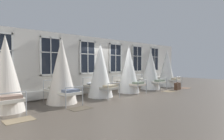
{
  "coord_description": "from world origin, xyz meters",
  "views": [
    {
      "loc": [
        -6.66,
        -6.95,
        1.63
      ],
      "look_at": [
        -0.26,
        0.04,
        1.3
      ],
      "focal_mm": 29.37,
      "sensor_mm": 36.0,
      "label": 1
    }
  ],
  "objects": [
    {
      "name": "rug_sixth",
      "position": [
        5.11,
        -1.31,
        0.01
      ],
      "size": [
        0.82,
        0.58,
        0.01
      ],
      "primitive_type": "cube",
      "rotation": [
        0.0,
        0.0,
        0.03
      ],
      "color": "brown",
      "rests_on": "ground"
    },
    {
      "name": "rug_first",
      "position": [
        -5.11,
        -1.31,
        0.01
      ],
      "size": [
        0.8,
        0.56,
        0.01
      ],
      "primitive_type": "cube",
      "rotation": [
        0.0,
        0.0,
        -0.0
      ],
      "color": "#8E7A5B",
      "rests_on": "ground"
    },
    {
      "name": "suitcase_dark",
      "position": [
        4.02,
        -1.34,
        0.22
      ],
      "size": [
        0.57,
        0.25,
        0.47
      ],
      "rotation": [
        0.0,
        0.0,
        0.08
      ],
      "color": "#472D1E",
      "rests_on": "ground"
    },
    {
      "name": "cot_fifth",
      "position": [
        3.08,
        0.04,
        1.27
      ],
      "size": [
        1.25,
        1.95,
        2.62
      ],
      "rotation": [
        0.0,
        0.0,
        1.57
      ],
      "color": "#9EA3A8",
      "rests_on": "ground"
    },
    {
      "name": "back_wall_with_windows",
      "position": [
        0.0,
        1.23,
        1.55
      ],
      "size": [
        15.39,
        0.1,
        3.09
      ],
      "primitive_type": "cube",
      "color": "silver",
      "rests_on": "ground"
    },
    {
      "name": "rug_fifth",
      "position": [
        3.07,
        -1.31,
        0.01
      ],
      "size": [
        0.83,
        0.6,
        0.01
      ],
      "primitive_type": "cube",
      "rotation": [
        0.0,
        0.0,
        -0.05
      ],
      "color": "#8E7A5B",
      "rests_on": "ground"
    },
    {
      "name": "window_bank",
      "position": [
        -0.0,
        1.11,
        1.06
      ],
      "size": [
        11.23,
        0.1,
        2.78
      ],
      "color": "black",
      "rests_on": "ground"
    },
    {
      "name": "cot_first",
      "position": [
        -5.14,
        0.04,
        1.27
      ],
      "size": [
        1.25,
        1.97,
        2.62
      ],
      "rotation": [
        0.0,
        0.0,
        1.54
      ],
      "color": "#9EA3A8",
      "rests_on": "ground"
    },
    {
      "name": "cot_fourth",
      "position": [
        1.05,
        0.07,
        1.28
      ],
      "size": [
        1.25,
        1.97,
        2.65
      ],
      "rotation": [
        0.0,
        0.0,
        1.6
      ],
      "color": "#9EA3A8",
      "rests_on": "ground"
    },
    {
      "name": "ground",
      "position": [
        0.0,
        0.0,
        0.0
      ],
      "size": [
        28.79,
        28.79,
        0.0
      ],
      "primitive_type": "plane",
      "color": "brown"
    },
    {
      "name": "cot_second",
      "position": [
        -3.11,
        -0.01,
        1.31
      ],
      "size": [
        1.25,
        1.96,
        2.7
      ],
      "rotation": [
        0.0,
        0.0,
        1.59
      ],
      "color": "#9EA3A8",
      "rests_on": "ground"
    },
    {
      "name": "rug_second",
      "position": [
        -3.07,
        -1.31,
        0.01
      ],
      "size": [
        0.81,
        0.58,
        0.01
      ],
      "primitive_type": "cube",
      "rotation": [
        0.0,
        0.0,
        0.02
      ],
      "color": "brown",
      "rests_on": "ground"
    },
    {
      "name": "cot_third",
      "position": [
        -1.02,
        0.06,
        1.29
      ],
      "size": [
        1.25,
        1.96,
        2.65
      ],
      "rotation": [
        0.0,
        0.0,
        1.59
      ],
      "color": "#9EA3A8",
      "rests_on": "ground"
    },
    {
      "name": "cot_sixth",
      "position": [
        5.12,
        0.08,
        1.29
      ],
      "size": [
        1.25,
        1.95,
        2.66
      ],
      "rotation": [
        0.0,
        0.0,
        1.57
      ],
      "color": "#9EA3A8",
      "rests_on": "ground"
    }
  ]
}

